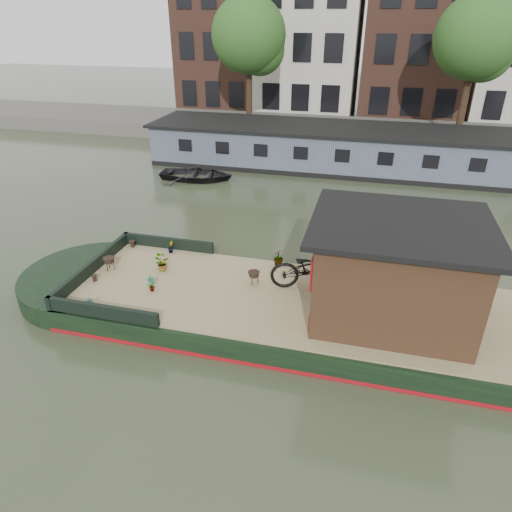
% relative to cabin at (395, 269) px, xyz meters
% --- Properties ---
extents(ground, '(120.00, 120.00, 0.00)m').
position_rel_cabin_xyz_m(ground, '(-2.19, 0.00, -1.88)').
color(ground, '#303924').
rests_on(ground, ground).
extents(houseboat_hull, '(14.01, 4.02, 0.60)m').
position_rel_cabin_xyz_m(houseboat_hull, '(-3.52, 0.00, -1.60)').
color(houseboat_hull, black).
rests_on(houseboat_hull, ground).
extents(houseboat_deck, '(11.80, 3.80, 0.05)m').
position_rel_cabin_xyz_m(houseboat_deck, '(-2.19, 0.00, -1.25)').
color(houseboat_deck, '#96855C').
rests_on(houseboat_deck, houseboat_hull).
extents(bow_bulwark, '(3.00, 4.00, 0.35)m').
position_rel_cabin_xyz_m(bow_bulwark, '(-7.25, 0.00, -1.05)').
color(bow_bulwark, black).
rests_on(bow_bulwark, houseboat_deck).
extents(cabin, '(4.00, 3.50, 2.42)m').
position_rel_cabin_xyz_m(cabin, '(0.00, 0.00, 0.00)').
color(cabin, black).
rests_on(cabin, houseboat_deck).
extents(bicycle, '(2.34, 1.29, 1.16)m').
position_rel_cabin_xyz_m(bicycle, '(-1.99, 0.71, -0.65)').
color(bicycle, black).
rests_on(bicycle, houseboat_deck).
extents(potted_plant_a, '(0.27, 0.28, 0.44)m').
position_rel_cabin_xyz_m(potted_plant_a, '(-6.04, -0.54, -1.01)').
color(potted_plant_a, brown).
rests_on(potted_plant_a, houseboat_deck).
extents(potted_plant_b, '(0.20, 0.23, 0.36)m').
position_rel_cabin_xyz_m(potted_plant_b, '(-6.47, 1.66, -1.05)').
color(potted_plant_b, brown).
rests_on(potted_plant_b, houseboat_deck).
extents(potted_plant_c, '(0.42, 0.36, 0.46)m').
position_rel_cabin_xyz_m(potted_plant_c, '(-6.26, 0.55, -1.00)').
color(potted_plant_c, '#A2562F').
rests_on(potted_plant_c, houseboat_deck).
extents(potted_plant_d, '(0.32, 0.32, 0.50)m').
position_rel_cabin_xyz_m(potted_plant_d, '(-3.10, 1.70, -0.98)').
color(potted_plant_d, '#915D27').
rests_on(potted_plant_d, houseboat_deck).
extents(potted_plant_e, '(0.20, 0.21, 0.34)m').
position_rel_cabin_xyz_m(potted_plant_e, '(-7.11, -1.70, -1.06)').
color(potted_plant_e, brown).
rests_on(potted_plant_e, houseboat_deck).
extents(brazier_front, '(0.37, 0.37, 0.37)m').
position_rel_cabin_xyz_m(brazier_front, '(-3.53, 0.50, -1.04)').
color(brazier_front, black).
rests_on(brazier_front, houseboat_deck).
extents(brazier_rear, '(0.37, 0.37, 0.38)m').
position_rel_cabin_xyz_m(brazier_rear, '(-7.72, 0.24, -1.04)').
color(brazier_rear, black).
rests_on(brazier_rear, houseboat_deck).
extents(bollard_port, '(0.19, 0.19, 0.21)m').
position_rel_cabin_xyz_m(bollard_port, '(-7.79, 1.70, -1.12)').
color(bollard_port, black).
rests_on(bollard_port, houseboat_deck).
extents(bollard_stbd, '(0.16, 0.16, 0.18)m').
position_rel_cabin_xyz_m(bollard_stbd, '(-7.79, -0.46, -1.14)').
color(bollard_stbd, black).
rests_on(bollard_stbd, houseboat_deck).
extents(dinghy, '(3.73, 2.78, 0.74)m').
position_rel_cabin_xyz_m(dinghy, '(-8.99, 10.35, -1.51)').
color(dinghy, black).
rests_on(dinghy, ground).
extents(far_houseboat, '(20.40, 4.40, 2.11)m').
position_rel_cabin_xyz_m(far_houseboat, '(-2.19, 14.00, -0.91)').
color(far_houseboat, slate).
rests_on(far_houseboat, ground).
extents(quay, '(60.00, 6.00, 0.90)m').
position_rel_cabin_xyz_m(quay, '(-2.19, 20.50, -1.43)').
color(quay, '#47443F').
rests_on(quay, ground).
extents(townhouse_row, '(27.25, 8.00, 16.50)m').
position_rel_cabin_xyz_m(townhouse_row, '(-2.03, 27.50, 6.02)').
color(townhouse_row, brown).
rests_on(townhouse_row, ground).
extents(tree_left, '(4.40, 4.40, 7.40)m').
position_rel_cabin_xyz_m(tree_left, '(-8.54, 19.07, 4.02)').
color(tree_left, '#332316').
rests_on(tree_left, quay).
extents(tree_right, '(4.40, 4.40, 7.40)m').
position_rel_cabin_xyz_m(tree_right, '(3.96, 19.07, 4.02)').
color(tree_right, '#332316').
rests_on(tree_right, quay).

